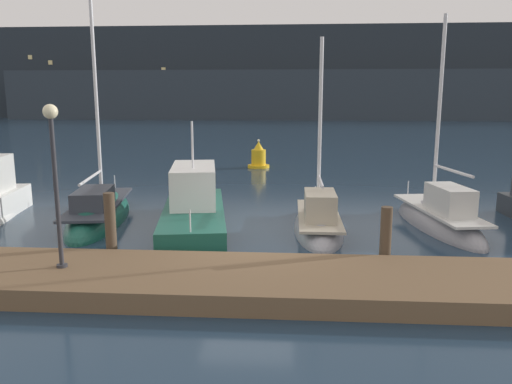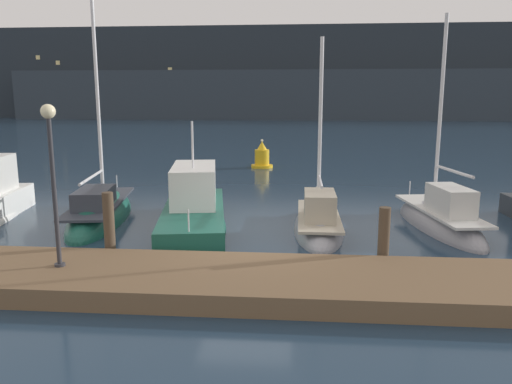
{
  "view_description": "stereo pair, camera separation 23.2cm",
  "coord_description": "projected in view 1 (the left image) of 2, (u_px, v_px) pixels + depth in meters",
  "views": [
    {
      "loc": [
        1.1,
        -12.85,
        4.24
      ],
      "look_at": [
        0.0,
        2.95,
        1.2
      ],
      "focal_mm": 35.0,
      "sensor_mm": 36.0,
      "label": 1
    },
    {
      "loc": [
        1.33,
        -12.83,
        4.24
      ],
      "look_at": [
        0.0,
        2.95,
        1.2
      ],
      "focal_mm": 35.0,
      "sensor_mm": 36.0,
      "label": 2
    }
  ],
  "objects": [
    {
      "name": "ground_plane",
      "position": [
        248.0,
        256.0,
        13.46
      ],
      "size": [
        400.0,
        400.0,
        0.0
      ],
      "primitive_type": "plane",
      "color": "#1E3347"
    },
    {
      "name": "dock",
      "position": [
        239.0,
        281.0,
        11.02
      ],
      "size": [
        42.51,
        2.8,
        0.45
      ],
      "primitive_type": "cube",
      "color": "brown",
      "rests_on": "ground"
    },
    {
      "name": "mooring_pile_2",
      "position": [
        111.0,
        228.0,
        12.74
      ],
      "size": [
        0.28,
        0.28,
        1.85
      ],
      "primitive_type": "cylinder",
      "color": "#4C3D2D",
      "rests_on": "ground"
    },
    {
      "name": "mooring_pile_3",
      "position": [
        386.0,
        238.0,
        12.29
      ],
      "size": [
        0.28,
        0.28,
        1.59
      ],
      "primitive_type": "cylinder",
      "color": "#4C3D2D",
      "rests_on": "ground"
    },
    {
      "name": "sailboat_berth_4",
      "position": [
        100.0,
        217.0,
        17.33
      ],
      "size": [
        2.74,
        6.67,
        9.61
      ],
      "color": "#195647",
      "rests_on": "ground"
    },
    {
      "name": "motorboat_berth_5",
      "position": [
        194.0,
        218.0,
        16.26
      ],
      "size": [
        3.2,
        7.37,
        4.07
      ],
      "color": "#195647",
      "rests_on": "ground"
    },
    {
      "name": "sailboat_berth_6",
      "position": [
        318.0,
        226.0,
        16.04
      ],
      "size": [
        1.56,
        5.26,
        6.72
      ],
      "color": "gray",
      "rests_on": "ground"
    },
    {
      "name": "sailboat_berth_7",
      "position": [
        439.0,
        223.0,
        16.37
      ],
      "size": [
        2.37,
        5.9,
        7.52
      ],
      "color": "gray",
      "rests_on": "ground"
    },
    {
      "name": "channel_buoy",
      "position": [
        259.0,
        157.0,
        30.12
      ],
      "size": [
        1.31,
        1.31,
        1.71
      ],
      "color": "gold",
      "rests_on": "ground"
    },
    {
      "name": "dock_lamppost",
      "position": [
        54.0,
        159.0,
        10.81
      ],
      "size": [
        0.32,
        0.32,
        3.63
      ],
      "color": "#2D2D33",
      "rests_on": "dock"
    },
    {
      "name": "hillside_backdrop",
      "position": [
        302.0,
        77.0,
        100.65
      ],
      "size": [
        240.0,
        23.0,
        17.45
      ],
      "color": "#232B33",
      "rests_on": "ground"
    }
  ]
}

